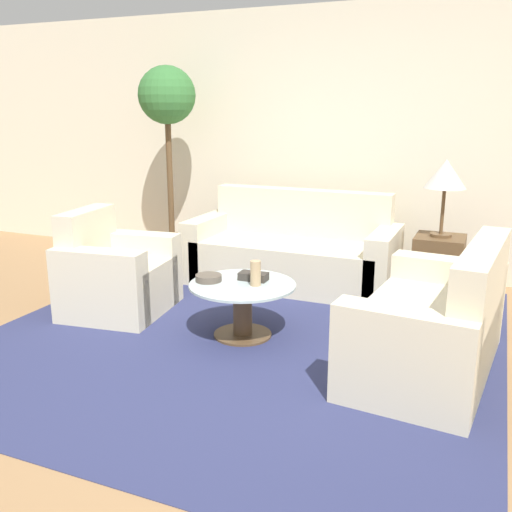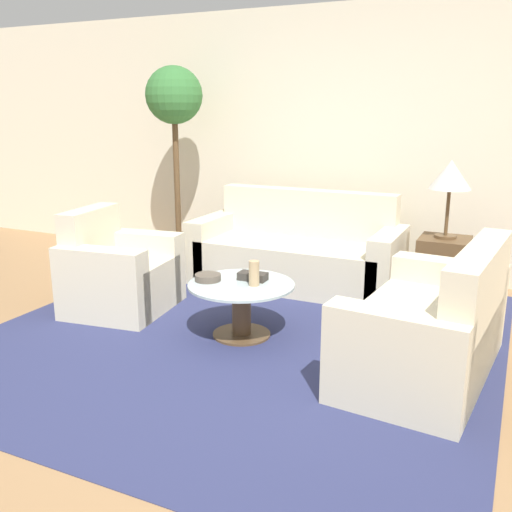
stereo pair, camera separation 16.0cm
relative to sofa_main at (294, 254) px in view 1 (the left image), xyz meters
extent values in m
plane|color=#9E754C|center=(0.24, -2.02, -0.29)|extent=(14.00, 14.00, 0.00)
cube|color=beige|center=(0.24, 0.69, 1.01)|extent=(10.00, 0.06, 2.60)
cube|color=navy|center=(0.10, -1.39, -0.28)|extent=(3.60, 3.63, 0.01)
cube|color=beige|center=(0.00, -0.08, -0.07)|extent=(1.74, 0.81, 0.42)
cube|color=beige|center=(0.00, 0.23, 0.15)|extent=(1.74, 0.18, 0.87)
cube|color=beige|center=(-0.87, -0.08, 0.01)|extent=(0.20, 0.81, 0.60)
cube|color=beige|center=(0.87, -0.08, 0.01)|extent=(0.20, 0.81, 0.60)
cube|color=beige|center=(-1.05, -1.30, -0.07)|extent=(0.82, 0.73, 0.42)
cube|color=beige|center=(-1.33, -1.33, 0.13)|extent=(0.26, 0.66, 0.84)
cube|color=beige|center=(-1.01, -1.62, 0.01)|extent=(0.76, 0.29, 0.60)
cube|color=beige|center=(-1.09, -0.98, 0.01)|extent=(0.76, 0.29, 0.60)
cube|color=beige|center=(1.40, -1.43, -0.07)|extent=(0.88, 1.28, 0.42)
cube|color=beige|center=(1.69, -1.46, 0.14)|extent=(0.30, 1.23, 0.85)
cube|color=beige|center=(1.46, -0.83, 0.01)|extent=(0.78, 0.27, 0.60)
cube|color=beige|center=(1.34, -2.04, 0.01)|extent=(0.78, 0.27, 0.60)
cylinder|color=brown|center=(0.10, -1.39, -0.28)|extent=(0.43, 0.43, 0.02)
cylinder|color=brown|center=(0.10, -1.39, -0.09)|extent=(0.14, 0.14, 0.39)
cylinder|color=#B2C6C6|center=(0.10, -1.39, 0.11)|extent=(0.77, 0.77, 0.02)
cube|color=brown|center=(1.32, -0.02, 0.00)|extent=(0.41, 0.41, 0.58)
cylinder|color=brown|center=(1.32, -0.02, 0.30)|extent=(0.18, 0.18, 0.02)
cylinder|color=brown|center=(1.32, -0.02, 0.51)|extent=(0.03, 0.03, 0.38)
cone|color=beige|center=(1.32, -0.02, 0.82)|extent=(0.34, 0.34, 0.24)
cylinder|color=brown|center=(-1.38, 0.08, -0.12)|extent=(0.40, 0.40, 0.32)
cylinder|color=brown|center=(-1.38, 0.08, 0.67)|extent=(0.06, 0.06, 1.27)
sphere|color=#387538|center=(-1.38, 0.08, 1.47)|extent=(0.57, 0.57, 0.57)
cylinder|color=tan|center=(0.20, -1.39, 0.21)|extent=(0.08, 0.08, 0.18)
cylinder|color=brown|center=(-0.16, -1.43, 0.14)|extent=(0.19, 0.19, 0.05)
cube|color=#38332D|center=(0.14, -1.28, 0.15)|extent=(0.21, 0.12, 0.06)
camera|label=1|loc=(1.72, -4.96, 1.35)|focal=40.00mm
camera|label=2|loc=(1.87, -4.90, 1.35)|focal=40.00mm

